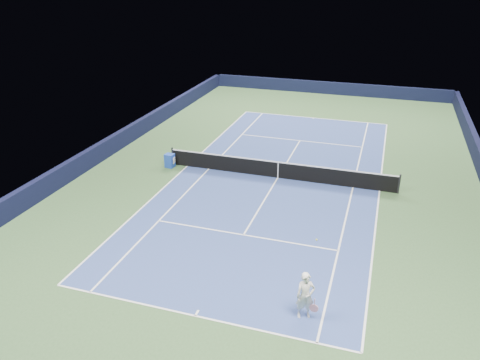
% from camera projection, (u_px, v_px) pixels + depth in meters
% --- Properties ---
extents(ground, '(40.00, 40.00, 0.00)m').
position_uv_depth(ground, '(278.00, 178.00, 26.04)').
color(ground, '#34542D').
rests_on(ground, ground).
extents(wall_far, '(22.00, 0.35, 1.10)m').
position_uv_depth(wall_far, '(328.00, 88.00, 42.98)').
color(wall_far, black).
rests_on(wall_far, ground).
extents(wall_left, '(0.35, 40.00, 1.10)m').
position_uv_depth(wall_left, '(107.00, 148.00, 28.81)').
color(wall_left, '#111333').
rests_on(wall_left, ground).
extents(court_surface, '(10.97, 23.77, 0.01)m').
position_uv_depth(court_surface, '(278.00, 178.00, 26.04)').
color(court_surface, navy).
rests_on(court_surface, ground).
extents(baseline_far, '(10.97, 0.08, 0.00)m').
position_uv_depth(baseline_far, '(314.00, 118.00, 36.33)').
color(baseline_far, white).
rests_on(baseline_far, ground).
extents(baseline_near, '(10.97, 0.08, 0.00)m').
position_uv_depth(baseline_near, '(195.00, 316.00, 15.75)').
color(baseline_near, white).
rests_on(baseline_near, ground).
extents(sideline_doubles_right, '(0.08, 23.77, 0.00)m').
position_uv_depth(sideline_doubles_right, '(380.00, 191.00, 24.52)').
color(sideline_doubles_right, white).
rests_on(sideline_doubles_right, ground).
extents(sideline_doubles_left, '(0.08, 23.77, 0.00)m').
position_uv_depth(sideline_doubles_left, '(187.00, 166.00, 27.56)').
color(sideline_doubles_left, white).
rests_on(sideline_doubles_left, ground).
extents(sideline_singles_right, '(0.08, 23.77, 0.00)m').
position_uv_depth(sideline_singles_right, '(353.00, 187.00, 24.90)').
color(sideline_singles_right, white).
rests_on(sideline_singles_right, ground).
extents(sideline_singles_left, '(0.08, 23.77, 0.00)m').
position_uv_depth(sideline_singles_left, '(209.00, 169.00, 27.18)').
color(sideline_singles_left, white).
rests_on(sideline_singles_left, ground).
extents(service_line_far, '(8.23, 0.08, 0.00)m').
position_uv_depth(service_line_far, '(300.00, 141.00, 31.58)').
color(service_line_far, white).
rests_on(service_line_far, ground).
extents(service_line_near, '(8.23, 0.08, 0.00)m').
position_uv_depth(service_line_near, '(244.00, 235.00, 20.50)').
color(service_line_near, white).
rests_on(service_line_near, ground).
extents(center_service_line, '(0.08, 12.80, 0.00)m').
position_uv_depth(center_service_line, '(278.00, 178.00, 26.04)').
color(center_service_line, white).
rests_on(center_service_line, ground).
extents(center_mark_far, '(0.08, 0.30, 0.00)m').
position_uv_depth(center_mark_far, '(313.00, 118.00, 36.20)').
color(center_mark_far, white).
rests_on(center_mark_far, ground).
extents(center_mark_near, '(0.08, 0.30, 0.00)m').
position_uv_depth(center_mark_near, '(197.00, 313.00, 15.88)').
color(center_mark_near, white).
rests_on(center_mark_near, ground).
extents(tennis_net, '(12.90, 0.10, 1.07)m').
position_uv_depth(tennis_net, '(278.00, 170.00, 25.83)').
color(tennis_net, black).
rests_on(tennis_net, ground).
extents(sponsor_cube, '(0.59, 0.50, 0.80)m').
position_uv_depth(sponsor_cube, '(170.00, 161.00, 27.29)').
color(sponsor_cube, '#1E44B6').
rests_on(sponsor_cube, ground).
extents(tennis_player, '(0.84, 1.35, 2.47)m').
position_uv_depth(tennis_player, '(305.00, 296.00, 15.38)').
color(tennis_player, white).
rests_on(tennis_player, ground).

